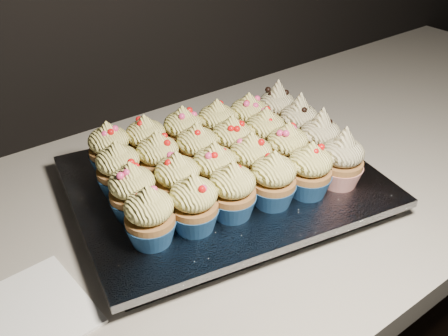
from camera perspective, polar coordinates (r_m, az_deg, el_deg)
name	(u,v)px	position (r m, az deg, el deg)	size (l,w,h in m)	color
worktop	(75,265)	(0.70, -16.61, -10.57)	(2.44, 0.64, 0.04)	beige
napkin	(24,316)	(0.63, -21.92, -15.45)	(0.14, 0.14, 0.00)	white
baking_tray	(224,190)	(0.75, 0.00, -2.49)	(0.40, 0.31, 0.02)	black
foil_lining	(224,180)	(0.74, 0.00, -1.42)	(0.43, 0.34, 0.01)	silver
cupcake_0	(150,217)	(0.61, -8.47, -5.55)	(0.06, 0.06, 0.08)	navy
cupcake_1	(194,204)	(0.62, -3.46, -4.15)	(0.06, 0.06, 0.08)	navy
cupcake_2	(232,191)	(0.64, 0.97, -2.69)	(0.06, 0.06, 0.08)	navy
cupcake_3	(273,180)	(0.67, 5.65, -1.40)	(0.06, 0.06, 0.08)	navy
cupcake_4	(310,171)	(0.69, 9.76, -0.30)	(0.06, 0.06, 0.08)	navy
cupcake_5	(342,160)	(0.72, 13.33, 0.88)	(0.06, 0.06, 0.10)	#A81F17
cupcake_6	(133,192)	(0.65, -10.38, -2.74)	(0.06, 0.06, 0.08)	navy
cupcake_7	(178,181)	(0.67, -5.31, -1.51)	(0.06, 0.06, 0.08)	navy
cupcake_8	(215,171)	(0.68, -1.07, -0.31)	(0.06, 0.06, 0.08)	navy
cupcake_9	(251,161)	(0.71, 3.07, 0.85)	(0.06, 0.06, 0.08)	navy
cupcake_10	(287,150)	(0.74, 7.20, 2.07)	(0.06, 0.06, 0.08)	navy
cupcake_11	(320,140)	(0.77, 10.89, 3.18)	(0.06, 0.06, 0.10)	#A81F17
cupcake_12	(119,170)	(0.70, -11.93, -0.18)	(0.06, 0.06, 0.08)	navy
cupcake_13	(158,159)	(0.72, -7.54, 0.99)	(0.06, 0.06, 0.08)	navy
cupcake_14	(197,150)	(0.73, -3.08, 2.06)	(0.06, 0.06, 0.08)	navy
cupcake_15	(232,143)	(0.75, 0.90, 2.93)	(0.06, 0.06, 0.08)	navy
cupcake_16	(265,134)	(0.77, 4.72, 3.87)	(0.06, 0.06, 0.08)	navy
cupcake_17	(298,124)	(0.81, 8.50, 5.05)	(0.06, 0.06, 0.10)	#A81F17
cupcake_18	(110,149)	(0.75, -12.91, 2.11)	(0.06, 0.06, 0.08)	navy
cupcake_19	(146,142)	(0.76, -8.87, 2.93)	(0.06, 0.06, 0.08)	navy
cupcake_20	(183,133)	(0.78, -4.66, 4.06)	(0.06, 0.06, 0.08)	navy
cupcake_21	(217,125)	(0.80, -0.79, 4.88)	(0.06, 0.06, 0.08)	navy
cupcake_22	(248,119)	(0.82, 2.79, 5.65)	(0.06, 0.06, 0.08)	navy
cupcake_23	(277,110)	(0.85, 6.04, 6.65)	(0.06, 0.06, 0.10)	#A81F17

